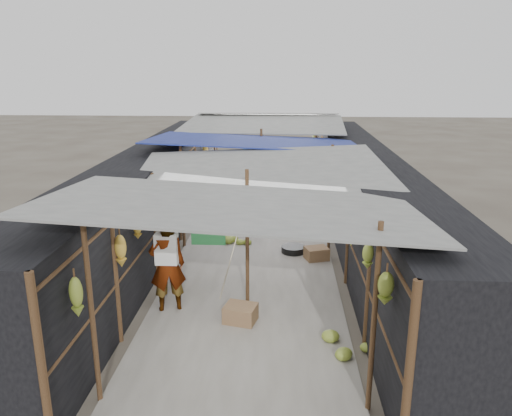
% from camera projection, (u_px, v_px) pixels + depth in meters
% --- Properties ---
extents(ground, '(80.00, 80.00, 0.00)m').
position_uv_depth(ground, '(232.00, 404.00, 6.68)').
color(ground, '#6B6356').
rests_on(ground, ground).
extents(aisle_slab, '(3.60, 16.00, 0.02)m').
position_uv_depth(aisle_slab, '(257.00, 241.00, 12.92)').
color(aisle_slab, '#9E998E').
rests_on(aisle_slab, ground).
extents(stall_left, '(1.40, 15.00, 2.30)m').
position_uv_depth(stall_left, '(152.00, 197.00, 12.75)').
color(stall_left, black).
rests_on(stall_left, ground).
extents(stall_right, '(1.40, 15.00, 2.30)m').
position_uv_depth(stall_right, '(365.00, 200.00, 12.47)').
color(stall_right, black).
rests_on(stall_right, ground).
extents(crate_near, '(0.63, 0.55, 0.33)m').
position_uv_depth(crate_near, '(240.00, 314.00, 8.78)').
color(crate_near, '#986D4D').
rests_on(crate_near, ground).
extents(crate_mid, '(0.61, 0.54, 0.31)m').
position_uv_depth(crate_mid, '(316.00, 254.00, 11.62)').
color(crate_mid, '#986D4D').
rests_on(crate_mid, ground).
extents(crate_back, '(0.59, 0.53, 0.31)m').
position_uv_depth(crate_back, '(253.00, 227.00, 13.58)').
color(crate_back, '#986D4D').
rests_on(crate_back, ground).
extents(black_basin, '(0.57, 0.57, 0.17)m').
position_uv_depth(black_basin, '(293.00, 250.00, 12.07)').
color(black_basin, black).
rests_on(black_basin, ground).
extents(vendor_elderly, '(0.75, 0.60, 1.78)m').
position_uv_depth(vendor_elderly, '(167.00, 265.00, 9.04)').
color(vendor_elderly, silver).
rests_on(vendor_elderly, ground).
extents(shopper_blue, '(0.94, 0.89, 1.52)m').
position_uv_depth(shopper_blue, '(225.00, 197.00, 14.29)').
color(shopper_blue, '#1F489B').
rests_on(shopper_blue, ground).
extents(vendor_seated, '(0.49, 0.60, 0.81)m').
position_uv_depth(vendor_seated, '(315.00, 193.00, 16.14)').
color(vendor_seated, '#534C47').
rests_on(vendor_seated, ground).
extents(market_canopy, '(5.62, 15.20, 2.77)m').
position_uv_depth(market_canopy, '(259.00, 147.00, 12.59)').
color(market_canopy, brown).
rests_on(market_canopy, ground).
extents(hanging_bananas, '(3.95, 14.00, 0.85)m').
position_uv_depth(hanging_bananas, '(253.00, 177.00, 12.58)').
color(hanging_bananas, olive).
rests_on(hanging_bananas, ground).
extents(floor_bananas, '(3.82, 9.56, 0.36)m').
position_uv_depth(floor_bananas, '(262.00, 227.00, 13.53)').
color(floor_bananas, gold).
rests_on(floor_bananas, ground).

